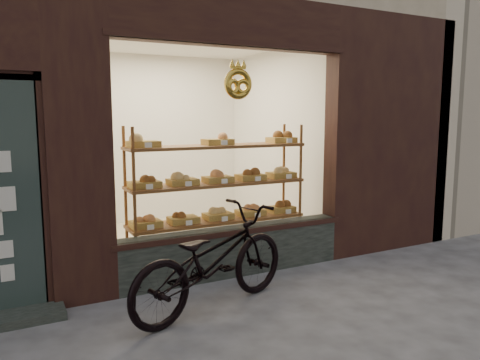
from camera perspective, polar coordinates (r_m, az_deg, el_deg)
display_shelf at (r=5.66m, az=-2.71°, el=-2.04°), size 2.20×0.45×1.70m
bicycle at (r=4.42m, az=-3.40°, el=-9.68°), size 1.95×1.16×0.97m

